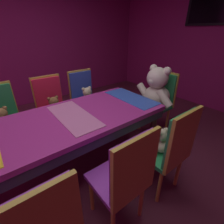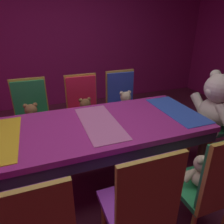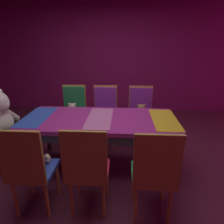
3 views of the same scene
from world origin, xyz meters
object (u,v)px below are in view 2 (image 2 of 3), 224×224
object	(u,v)px
throne_chair	(224,113)
king_teddy_bear	(215,105)
teddy_left_0	(32,117)
teddy_left_1	(86,110)
teddy_left_2	(126,103)
teddy_right_2	(200,172)
chair_right_2	(216,182)
banquet_table	(100,131)
chair_left_1	(83,105)
teddy_right_0	(35,217)
chair_left_2	(122,99)
chair_left_0	(32,111)
chair_right_1	(142,203)

from	to	relation	value
throne_chair	king_teddy_bear	distance (m)	0.22
teddy_left_0	teddy_left_1	bearing A→B (deg)	87.76
teddy_left_1	throne_chair	distance (m)	1.67
teddy_left_2	teddy_right_2	world-z (taller)	teddy_left_2
chair_right_2	throne_chair	distance (m)	1.30
banquet_table	chair_right_2	size ratio (longest dim) A/B	2.05
teddy_left_2	throne_chair	xyz separation A→B (m)	(0.72, 0.96, 0.01)
teddy_left_1	chair_right_2	bearing A→B (deg)	19.19
teddy_left_0	teddy_left_1	world-z (taller)	teddy_left_0
chair_left_1	teddy_right_2	world-z (taller)	chair_left_1
teddy_right_0	teddy_left_2	bearing A→B (deg)	-39.98
chair_left_2	king_teddy_bear	distance (m)	1.18
teddy_left_0	teddy_left_1	size ratio (longest dim) A/B	1.02
chair_left_0	chair_left_1	world-z (taller)	same
chair_left_0	chair_right_1	distance (m)	1.82
teddy_left_2	teddy_right_2	size ratio (longest dim) A/B	1.14
chair_left_1	chair_left_2	size ratio (longest dim) A/B	1.00
chair_left_0	teddy_left_1	world-z (taller)	chair_left_0
chair_left_2	throne_chair	world-z (taller)	same
teddy_left_0	chair_right_1	distance (m)	1.68
chair_left_0	throne_chair	distance (m)	2.32
chair_left_2	teddy_left_2	bearing A→B (deg)	0.00
teddy_right_0	chair_right_2	bearing A→B (deg)	-97.49
teddy_left_2	teddy_right_2	distance (m)	1.44
banquet_table	chair_left_0	xyz separation A→B (m)	(-0.86, -0.61, -0.05)
chair_left_0	chair_right_2	size ratio (longest dim) A/B	1.00
chair_left_0	teddy_left_0	xyz separation A→B (m)	(0.14, -0.00, -0.02)
chair_right_1	king_teddy_bear	xyz separation A→B (m)	(-0.85, 1.37, 0.14)
chair_left_2	chair_right_2	bearing A→B (deg)	-0.58
teddy_left_1	chair_right_1	xyz separation A→B (m)	(1.54, -0.02, 0.02)
throne_chair	teddy_right_2	bearing A→B (deg)	36.33
teddy_left_1	chair_right_2	distance (m)	1.65
chair_left_1	teddy_right_2	bearing A→B (deg)	19.18
chair_right_1	teddy_right_2	bearing A→B (deg)	-77.10
chair_left_0	chair_right_1	xyz separation A→B (m)	(1.71, 0.61, 0.00)
king_teddy_bear	teddy_right_2	bearing A→B (deg)	41.65
teddy_left_2	chair_right_1	world-z (taller)	chair_right_1
chair_left_0	chair_left_2	xyz separation A→B (m)	(-0.00, 1.19, 0.00)
banquet_table	king_teddy_bear	bearing A→B (deg)	90.00
teddy_left_1	chair_right_2	size ratio (longest dim) A/B	0.30
chair_left_2	throne_chair	bearing A→B (deg)	47.81
banquet_table	teddy_left_0	distance (m)	0.94
chair_left_0	teddy_right_0	bearing A→B (deg)	-0.22
teddy_right_0	king_teddy_bear	distance (m)	2.11
teddy_left_0	chair_left_0	bearing A→B (deg)	180.00
chair_left_1	teddy_left_2	size ratio (longest dim) A/B	3.16
chair_right_1	throne_chair	distance (m)	1.76
teddy_left_0	chair_left_1	distance (m)	0.64
banquet_table	chair_right_1	world-z (taller)	chair_right_1
chair_left_1	teddy_left_2	xyz separation A→B (m)	(0.11, 0.56, -0.01)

